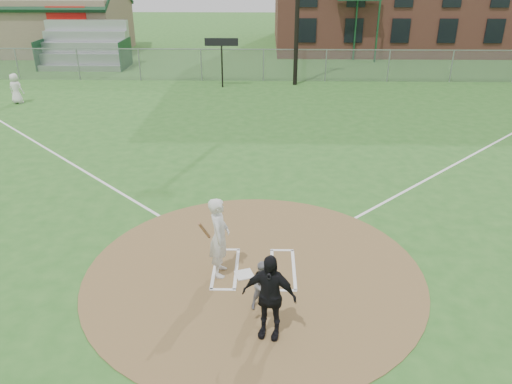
{
  "coord_description": "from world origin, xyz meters",
  "views": [
    {
      "loc": [
        0.3,
        -10.44,
        7.07
      ],
      "look_at": [
        0.0,
        2.0,
        1.3
      ],
      "focal_mm": 35.0,
      "sensor_mm": 36.0,
      "label": 1
    }
  ],
  "objects_px": {
    "ondeck_player": "(16,89)",
    "batter_at_plate": "(219,237)",
    "home_plate": "(244,274)",
    "catcher": "(263,285)",
    "umpire": "(269,296)"
  },
  "relations": [
    {
      "from": "ondeck_player",
      "to": "batter_at_plate",
      "type": "bearing_deg",
      "value": 137.86
    },
    {
      "from": "home_plate",
      "to": "catcher",
      "type": "bearing_deg",
      "value": -68.61
    },
    {
      "from": "ondeck_player",
      "to": "batter_at_plate",
      "type": "xyz_separation_m",
      "value": [
        12.53,
        -16.14,
        0.24
      ]
    },
    {
      "from": "batter_at_plate",
      "to": "home_plate",
      "type": "bearing_deg",
      "value": -7.63
    },
    {
      "from": "umpire",
      "to": "batter_at_plate",
      "type": "relative_size",
      "value": 0.93
    },
    {
      "from": "catcher",
      "to": "batter_at_plate",
      "type": "bearing_deg",
      "value": 106.57
    },
    {
      "from": "batter_at_plate",
      "to": "ondeck_player",
      "type": "bearing_deg",
      "value": 127.84
    },
    {
      "from": "umpire",
      "to": "batter_at_plate",
      "type": "bearing_deg",
      "value": 131.52
    },
    {
      "from": "umpire",
      "to": "batter_at_plate",
      "type": "distance_m",
      "value": 2.52
    },
    {
      "from": "home_plate",
      "to": "batter_at_plate",
      "type": "relative_size",
      "value": 0.21
    },
    {
      "from": "catcher",
      "to": "batter_at_plate",
      "type": "height_order",
      "value": "batter_at_plate"
    },
    {
      "from": "batter_at_plate",
      "to": "umpire",
      "type": "bearing_deg",
      "value": -61.49
    },
    {
      "from": "home_plate",
      "to": "umpire",
      "type": "distance_m",
      "value": 2.4
    },
    {
      "from": "umpire",
      "to": "home_plate",
      "type": "bearing_deg",
      "value": 118.82
    },
    {
      "from": "umpire",
      "to": "batter_at_plate",
      "type": "height_order",
      "value": "batter_at_plate"
    }
  ]
}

